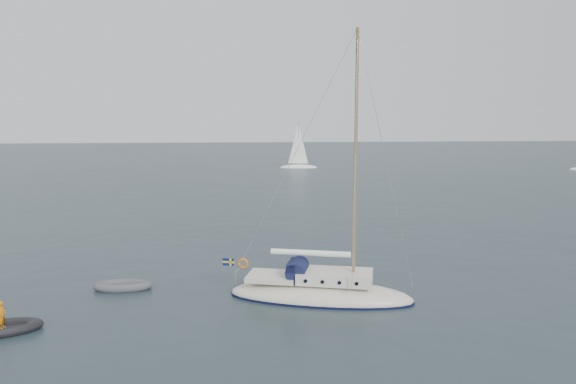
{
  "coord_description": "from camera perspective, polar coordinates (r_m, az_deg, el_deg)",
  "views": [
    {
      "loc": [
        -3.96,
        -28.7,
        9.55
      ],
      "look_at": [
        -1.45,
        0.0,
        5.43
      ],
      "focal_mm": 35.0,
      "sensor_mm": 36.0,
      "label": 1
    }
  ],
  "objects": [
    {
      "name": "sailboat",
      "position": [
        29.1,
        3.33,
        -8.81
      ],
      "size": [
        9.95,
        2.98,
        14.17
      ],
      "rotation": [
        0.0,
        0.0,
        -0.26
      ],
      "color": "beige",
      "rests_on": "ground"
    },
    {
      "name": "distant_yacht_c",
      "position": [
        96.36,
        1.05,
        4.62
      ],
      "size": [
        6.41,
        3.42,
        8.5
      ],
      "rotation": [
        0.0,
        0.0,
        -0.05
      ],
      "color": "white",
      "rests_on": "ground"
    },
    {
      "name": "dinghy",
      "position": [
        32.12,
        -16.43,
        -9.13
      ],
      "size": [
        3.14,
        1.42,
        0.45
      ],
      "rotation": [
        0.0,
        0.0,
        0.02
      ],
      "color": "#4D4D52",
      "rests_on": "ground"
    },
    {
      "name": "ground",
      "position": [
        30.5,
        2.77,
        -10.11
      ],
      "size": [
        300.0,
        300.0,
        0.0
      ],
      "primitive_type": "plane",
      "color": "black",
      "rests_on": "ground"
    }
  ]
}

